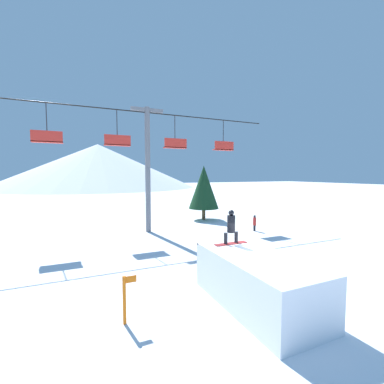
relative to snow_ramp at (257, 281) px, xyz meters
name	(u,v)px	position (x,y,z in m)	size (l,w,h in m)	color
ground_plane	(273,294)	(1.07, 0.41, -0.83)	(220.00, 220.00, 0.00)	white
mountain_ridge	(98,166)	(1.07, 83.89, 6.26)	(63.19, 63.19, 14.18)	silver
snow_ramp	(257,281)	(0.00, 0.00, 0.00)	(2.26, 4.63, 1.67)	white
snowboarder	(231,227)	(0.03, 1.66, 1.49)	(1.38, 0.31, 1.34)	#B22D2D
chairlift	(148,156)	(-0.53, 12.21, 4.92)	(20.48, 0.44, 9.32)	slate
pine_tree_near	(204,187)	(5.65, 15.18, 2.30)	(2.88, 2.88, 5.20)	#4C3823
trail_marker	(125,298)	(-4.21, 0.70, -0.06)	(0.41, 0.10, 1.43)	orange
distant_skier	(255,222)	(7.00, 9.14, -0.17)	(0.24, 0.24, 1.23)	black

